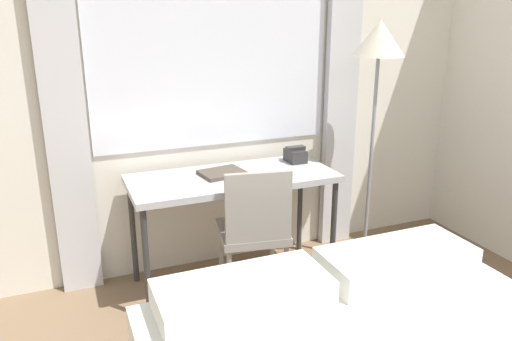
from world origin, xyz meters
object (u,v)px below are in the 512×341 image
desk (233,185)px  telephone (295,155)px  standing_lamp (378,64)px  desk_chair (254,226)px  book (222,173)px

desk → telephone: 0.52m
desk → standing_lamp: standing_lamp is taller
desk_chair → telephone: 0.66m
telephone → book: size_ratio=0.52×
desk_chair → book: size_ratio=2.93×
standing_lamp → telephone: standing_lamp is taller
desk → standing_lamp: bearing=-5.7°
desk → telephone: telephone is taller
desk → standing_lamp: size_ratio=0.77×
standing_lamp → desk: bearing=174.3°
desk → desk_chair: (0.04, -0.26, -0.18)m
desk → telephone: bearing=13.8°
standing_lamp → book: size_ratio=5.67×
telephone → book: telephone is taller
desk → desk_chair: desk_chair is taller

